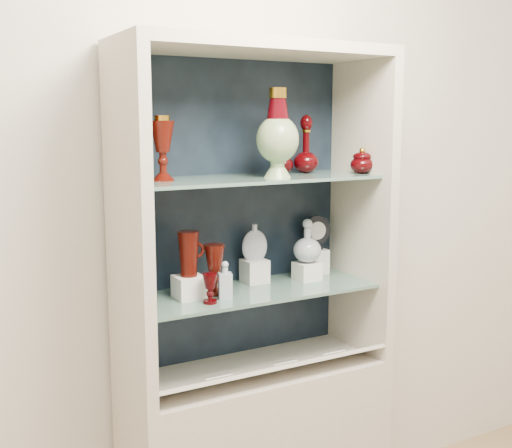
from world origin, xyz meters
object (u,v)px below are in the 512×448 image
ruby_decanter_a (306,141)px  cameo_medallion (317,232)px  pedestal_lamp_right (163,148)px  lidded_bowl (362,160)px  ruby_pitcher (188,254)px  pedestal_lamp_left (134,140)px  ruby_goblet_tall (215,269)px  ruby_goblet_small (210,289)px  enamel_urn (278,133)px  clear_round_decanter (307,242)px  ruby_decanter_b (283,150)px  clear_square_bottle (225,280)px  flat_flask (255,241)px  cobalt_goblet (139,279)px

ruby_decanter_a → cameo_medallion: size_ratio=1.74×
pedestal_lamp_right → cameo_medallion: size_ratio=1.52×
lidded_bowl → ruby_pitcher: size_ratio=0.63×
pedestal_lamp_left → lidded_bowl: 0.89m
ruby_goblet_tall → ruby_goblet_small: size_ratio=1.77×
cameo_medallion → lidded_bowl: bearing=-55.7°
pedestal_lamp_right → ruby_goblet_small: (0.12, -0.11, -0.48)m
cameo_medallion → ruby_goblet_tall: bearing=-163.1°
pedestal_lamp_right → enamel_urn: 0.42m
clear_round_decanter → pedestal_lamp_left: bearing=-179.4°
ruby_decanter_b → ruby_pitcher: size_ratio=1.15×
clear_square_bottle → clear_round_decanter: (0.40, 0.08, 0.09)m
pedestal_lamp_left → lidded_bowl: (0.88, -0.09, -0.09)m
pedestal_lamp_left → ruby_decanter_a: bearing=2.8°
ruby_decanter_a → flat_flask: size_ratio=1.74×
ruby_goblet_small → clear_square_bottle: (0.07, 0.03, 0.02)m
ruby_decanter_a → pedestal_lamp_left: bearing=-177.2°
enamel_urn → cameo_medallion: 0.52m
enamel_urn → ruby_decanter_b: bearing=51.6°
cobalt_goblet → flat_flask: (0.50, 0.09, 0.07)m
cameo_medallion → flat_flask: bearing=-171.4°
pedestal_lamp_left → clear_square_bottle: (0.29, -0.08, -0.49)m
pedestal_lamp_left → cobalt_goblet: (-0.00, -0.02, -0.46)m
lidded_bowl → ruby_decanter_b: bearing=152.2°
ruby_goblet_tall → clear_round_decanter: bearing=2.0°
ruby_goblet_tall → pedestal_lamp_right: bearing=177.0°
clear_round_decanter → ruby_pitcher: bearing=-178.0°
ruby_pitcher → ruby_decanter_b: bearing=0.1°
ruby_goblet_tall → pedestal_lamp_left: bearing=178.5°
clear_square_bottle → clear_round_decanter: bearing=11.9°
clear_square_bottle → flat_flask: flat_flask is taller
pedestal_lamp_right → ruby_decanter_b: pedestal_lamp_right is taller
pedestal_lamp_left → ruby_goblet_tall: pedestal_lamp_left is taller
pedestal_lamp_left → pedestal_lamp_right: size_ratio=1.26×
ruby_decanter_a → ruby_goblet_small: size_ratio=2.43×
clear_square_bottle → flat_flask: bearing=36.8°
pedestal_lamp_left → pedestal_lamp_right: pedestal_lamp_left is taller
enamel_urn → ruby_pitcher: size_ratio=1.97×
lidded_bowl → cameo_medallion: lidded_bowl is taller
ruby_decanter_a → clear_square_bottle: (-0.41, -0.11, -0.48)m
ruby_goblet_small → cameo_medallion: cameo_medallion is taller
ruby_decanter_b → ruby_decanter_a: bearing=-12.1°
lidded_bowl → ruby_goblet_tall: (-0.59, 0.08, -0.38)m
pedestal_lamp_left → ruby_decanter_a: (0.70, 0.03, -0.01)m
cameo_medallion → clear_square_bottle: bearing=-155.3°
enamel_urn → ruby_goblet_tall: (-0.22, 0.07, -0.49)m
pedestal_lamp_left → ruby_decanter_a: 0.70m
ruby_pitcher → flat_flask: (0.31, 0.08, 0.00)m
cobalt_goblet → clear_round_decanter: 0.70m
cameo_medallion → ruby_decanter_b: bearing=-164.2°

